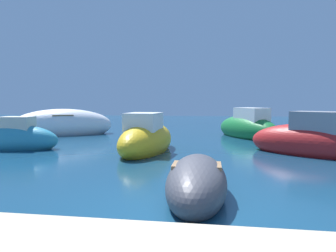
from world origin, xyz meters
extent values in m
plane|color=navy|center=(0.00, 0.00, 0.00)|extent=(80.00, 80.00, 0.00)
ellipsoid|color=gold|center=(-2.33, 7.16, 0.43)|extent=(2.12, 5.07, 1.57)
cube|color=white|center=(-2.36, 6.77, 1.27)|extent=(1.35, 1.64, 0.73)
ellipsoid|color=#B21E1E|center=(4.18, 7.43, 0.43)|extent=(5.05, 4.32, 1.56)
cube|color=gray|center=(4.51, 7.20, 1.30)|extent=(2.35, 2.16, 0.80)
ellipsoid|color=#197233|center=(2.21, 13.50, 0.45)|extent=(4.15, 5.63, 1.63)
cube|color=white|center=(2.41, 13.12, 1.33)|extent=(1.97, 2.45, 0.78)
ellipsoid|color=white|center=(-9.07, 13.18, 0.57)|extent=(6.46, 5.01, 2.08)
cube|color=brown|center=(-9.07, 13.18, 1.24)|extent=(1.97, 2.21, 0.08)
ellipsoid|color=#3F3F47|center=(0.22, 0.85, 0.32)|extent=(1.41, 3.60, 1.17)
cube|color=brown|center=(0.22, 0.85, 0.72)|extent=(1.06, 0.74, 0.08)
ellipsoid|color=teal|center=(-8.44, 7.01, 0.39)|extent=(4.42, 1.99, 1.41)
cube|color=beige|center=(-8.10, 7.05, 1.12)|extent=(1.39, 1.07, 0.61)
camera|label=1|loc=(0.73, -6.28, 2.12)|focal=35.65mm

